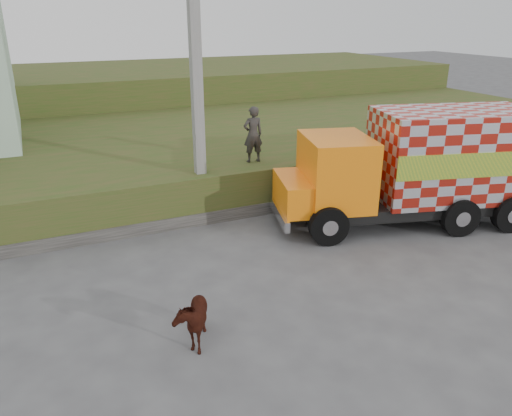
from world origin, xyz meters
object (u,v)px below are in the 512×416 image
cow (192,317)px  cargo_truck (420,167)px  pedestrian (253,134)px  utility_pole (197,88)px

cow → cargo_truck: bearing=42.5°
cargo_truck → cow: size_ratio=6.16×
cargo_truck → pedestrian: cargo_truck is taller
cow → pedestrian: size_ratio=0.72×
utility_pole → cow: utility_pole is taller
cargo_truck → pedestrian: size_ratio=4.43×
utility_pole → pedestrian: 2.64m
cow → pedestrian: bearing=79.2°
cow → pedestrian: 8.04m
cow → pedestrian: (4.25, 6.56, 1.86)m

